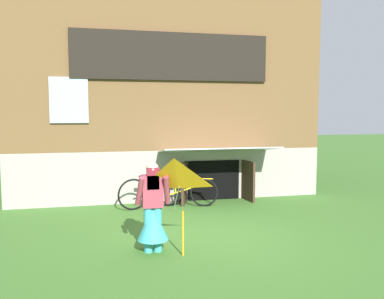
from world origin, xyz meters
name	(u,v)px	position (x,y,z in m)	size (l,w,h in m)	color
ground_plane	(200,236)	(0.00, 0.00, 0.00)	(60.00, 60.00, 0.00)	#3D6B28
log_house	(159,97)	(0.00, 5.37, 2.79)	(8.25, 5.86, 5.58)	#9E998E
person	(153,215)	(-0.99, -0.68, 0.63)	(0.60, 0.52, 1.50)	teal
kite	(174,183)	(-0.71, -1.18, 1.23)	(0.97, 0.91, 1.54)	orange
bicycle_yellow	(185,192)	(0.20, 2.41, 0.36)	(1.60, 0.46, 0.75)	black
bicycle_silver	(153,192)	(-0.58, 2.43, 0.39)	(1.74, 0.47, 0.81)	black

